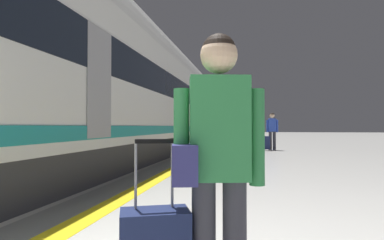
# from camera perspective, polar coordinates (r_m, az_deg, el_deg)

# --- Properties ---
(safety_line_strip) EXTENTS (0.36, 80.00, 0.01)m
(safety_line_strip) POSITION_cam_1_polar(r_m,az_deg,el_deg) (11.06, 0.40, -6.87)
(safety_line_strip) COLOR yellow
(safety_line_strip) RESTS_ON ground
(tactile_edge_band) EXTENTS (0.72, 80.00, 0.01)m
(tactile_edge_band) POSITION_cam_1_polar(r_m,az_deg,el_deg) (11.13, -1.53, -6.83)
(tactile_edge_band) COLOR slate
(tactile_edge_band) RESTS_ON ground
(high_speed_train) EXTENTS (2.94, 28.60, 4.97)m
(high_speed_train) POSITION_cam_1_polar(r_m,az_deg,el_deg) (10.65, -12.54, 6.40)
(high_speed_train) COLOR #38383D
(high_speed_train) RESTS_ON ground
(traveller_foreground) EXTENTS (0.53, 0.35, 1.63)m
(traveller_foreground) POSITION_cam_1_polar(r_m,az_deg,el_deg) (1.78, 4.44, -6.44)
(traveller_foreground) COLOR #383842
(traveller_foreground) RESTS_ON ground
(passenger_near) EXTENTS (0.51, 0.21, 1.63)m
(passenger_near) POSITION_cam_1_polar(r_m,az_deg,el_deg) (11.78, 6.58, -1.92)
(passenger_near) COLOR black
(passenger_near) RESTS_ON ground
(suitcase_near) EXTENTS (0.40, 0.27, 1.05)m
(suitcase_near) POSITION_cam_1_polar(r_m,az_deg,el_deg) (11.69, 4.97, -4.81)
(suitcase_near) COLOR black
(suitcase_near) RESTS_ON ground
(passenger_mid) EXTENTS (0.54, 0.22, 1.73)m
(passenger_mid) POSITION_cam_1_polar(r_m,az_deg,el_deg) (15.16, 14.28, -1.48)
(passenger_mid) COLOR #383842
(passenger_mid) RESTS_ON ground
(suitcase_mid) EXTENTS (0.38, 0.24, 0.65)m
(suitcase_mid) POSITION_cam_1_polar(r_m,az_deg,el_deg) (14.83, 13.14, -4.02)
(suitcase_mid) COLOR #19234C
(suitcase_mid) RESTS_ON ground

